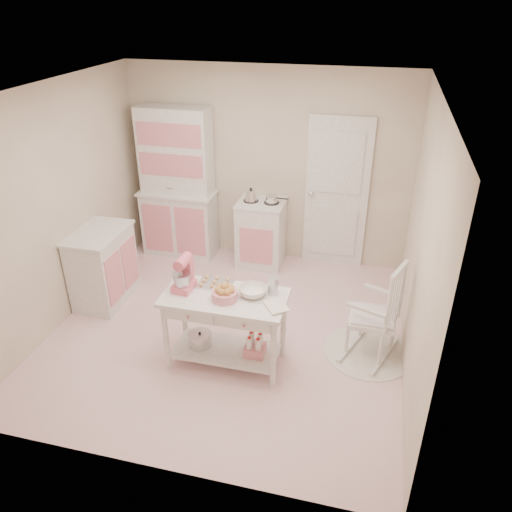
{
  "coord_description": "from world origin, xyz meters",
  "views": [
    {
      "loc": [
        1.41,
        -4.35,
        3.41
      ],
      "look_at": [
        0.33,
        -0.02,
        1.0
      ],
      "focal_mm": 35.0,
      "sensor_mm": 36.0,
      "label": 1
    }
  ],
  "objects_px": {
    "hutch": "(177,184)",
    "stove": "(261,233)",
    "base_cabinet": "(103,267)",
    "rocking_chair": "(374,309)",
    "work_table": "(226,330)",
    "bread_basket": "(225,295)",
    "stand_mixer": "(183,274)"
  },
  "relations": [
    {
      "from": "stove",
      "to": "bread_basket",
      "type": "distance_m",
      "value": 2.22
    },
    {
      "from": "hutch",
      "to": "work_table",
      "type": "relative_size",
      "value": 1.73
    },
    {
      "from": "rocking_chair",
      "to": "bread_basket",
      "type": "xyz_separation_m",
      "value": [
        -1.39,
        -0.54,
        0.3
      ]
    },
    {
      "from": "hutch",
      "to": "stove",
      "type": "xyz_separation_m",
      "value": [
        1.2,
        -0.05,
        -0.58
      ]
    },
    {
      "from": "base_cabinet",
      "to": "stand_mixer",
      "type": "bearing_deg",
      "value": -28.85
    },
    {
      "from": "stand_mixer",
      "to": "bread_basket",
      "type": "bearing_deg",
      "value": -5.52
    },
    {
      "from": "work_table",
      "to": "bread_basket",
      "type": "height_order",
      "value": "bread_basket"
    },
    {
      "from": "hutch",
      "to": "stove",
      "type": "relative_size",
      "value": 2.26
    },
    {
      "from": "stove",
      "to": "bread_basket",
      "type": "relative_size",
      "value": 3.68
    },
    {
      "from": "base_cabinet",
      "to": "stand_mixer",
      "type": "xyz_separation_m",
      "value": [
        1.35,
        -0.74,
        0.51
      ]
    },
    {
      "from": "work_table",
      "to": "hutch",
      "type": "bearing_deg",
      "value": 121.78
    },
    {
      "from": "bread_basket",
      "to": "stove",
      "type": "bearing_deg",
      "value": 94.41
    },
    {
      "from": "stand_mixer",
      "to": "bread_basket",
      "type": "height_order",
      "value": "stand_mixer"
    },
    {
      "from": "hutch",
      "to": "stove",
      "type": "distance_m",
      "value": 1.33
    },
    {
      "from": "rocking_chair",
      "to": "hutch",
      "type": "bearing_deg",
      "value": 169.27
    },
    {
      "from": "base_cabinet",
      "to": "stand_mixer",
      "type": "relative_size",
      "value": 2.71
    },
    {
      "from": "rocking_chair",
      "to": "bread_basket",
      "type": "height_order",
      "value": "rocking_chair"
    },
    {
      "from": "base_cabinet",
      "to": "bread_basket",
      "type": "bearing_deg",
      "value": -24.45
    },
    {
      "from": "rocking_chair",
      "to": "work_table",
      "type": "distance_m",
      "value": 1.5
    },
    {
      "from": "stand_mixer",
      "to": "stove",
      "type": "bearing_deg",
      "value": 86.15
    },
    {
      "from": "base_cabinet",
      "to": "stand_mixer",
      "type": "height_order",
      "value": "stand_mixer"
    },
    {
      "from": "base_cabinet",
      "to": "rocking_chair",
      "type": "distance_m",
      "value": 3.2
    },
    {
      "from": "hutch",
      "to": "stand_mixer",
      "type": "distance_m",
      "value": 2.35
    },
    {
      "from": "stove",
      "to": "base_cabinet",
      "type": "bearing_deg",
      "value": -140.03
    },
    {
      "from": "hutch",
      "to": "stand_mixer",
      "type": "relative_size",
      "value": 6.12
    },
    {
      "from": "stand_mixer",
      "to": "base_cabinet",
      "type": "bearing_deg",
      "value": 154.68
    },
    {
      "from": "rocking_chair",
      "to": "stand_mixer",
      "type": "relative_size",
      "value": 3.24
    },
    {
      "from": "work_table",
      "to": "stand_mixer",
      "type": "xyz_separation_m",
      "value": [
        -0.42,
        0.02,
        0.57
      ]
    },
    {
      "from": "stove",
      "to": "rocking_chair",
      "type": "xyz_separation_m",
      "value": [
        1.56,
        -1.63,
        0.09
      ]
    },
    {
      "from": "base_cabinet",
      "to": "stove",
      "type": "bearing_deg",
      "value": 39.97
    },
    {
      "from": "stove",
      "to": "rocking_chair",
      "type": "relative_size",
      "value": 0.84
    },
    {
      "from": "work_table",
      "to": "bread_basket",
      "type": "bearing_deg",
      "value": -68.2
    }
  ]
}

